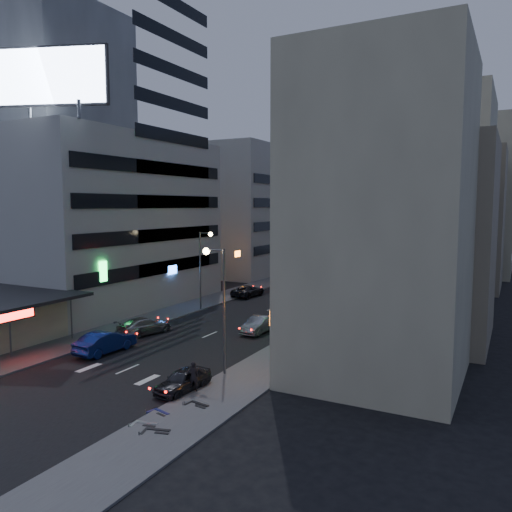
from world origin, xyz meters
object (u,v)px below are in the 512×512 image
Objects in this scene: person at (193,376)px; scooter_black_b at (210,396)px; parked_car_right_near at (183,380)px; scooter_blue at (170,404)px; scooter_silver_a at (158,413)px; scooter_silver_b at (209,395)px; parked_car_right_far at (350,292)px; road_car_blue at (105,342)px; road_car_silver at (144,326)px; parked_car_left at (248,291)px; scooter_black_a at (171,418)px; parked_car_right_mid at (259,325)px.

person reaches higher than scooter_black_b.
person reaches higher than parked_car_right_near.
scooter_black_b reaches higher than scooter_blue.
scooter_silver_a reaches higher than scooter_silver_b.
scooter_blue is at bearing -59.56° from parked_car_right_near.
parked_car_right_far reaches higher than parked_car_right_near.
person reaches higher than road_car_blue.
scooter_black_b is 1.09× the size of scooter_silver_b.
road_car_silver is 2.86× the size of scooter_silver_b.
parked_car_left is 2.81× the size of scooter_blue.
road_car_silver is 14.51m from person.
parked_car_right_far reaches higher than scooter_silver_b.
road_car_blue is 13.78m from scooter_silver_a.
parked_car_right_far reaches higher than scooter_black_a.
road_car_blue is 13.13m from scooter_silver_b.
scooter_silver_a is 1.05× the size of scooter_silver_b.
person is at bearing 66.89° from scooter_silver_b.
person is at bearing 8.72° from parked_car_right_near.
scooter_silver_b is at bearing -14.30° from scooter_black_a.
person reaches higher than scooter_blue.
parked_car_right_near is 32.87m from parked_car_right_far.
scooter_black_b is at bearing -70.21° from parked_car_right_mid.
scooter_black_a is 1.89m from scooter_blue.
parked_car_right_mid is at bearing 104.40° from parked_car_right_near.
scooter_black_a is at bearing -172.61° from scooter_black_b.
road_car_blue reaches higher than scooter_silver_a.
parked_car_left is 34.13m from scooter_blue.
parked_car_left is 30.89m from person.
scooter_silver_b is at bearing -19.71° from parked_car_right_near.
parked_car_right_far is at bearing -106.37° from road_car_blue.
scooter_silver_a is at bearing -83.25° from parked_car_right_far.
parked_car_right_near is 0.80× the size of parked_car_left.
scooter_blue is (3.73, -17.21, -0.05)m from parked_car_right_mid.
parked_car_right_near is 0.92× the size of parked_car_right_mid.
scooter_black_b is (4.99, -15.40, -0.00)m from parked_car_right_mid.
scooter_black_a is (2.66, -4.61, 0.05)m from parked_car_right_near.
scooter_black_a is (12.28, -8.23, -0.09)m from road_car_blue.
scooter_silver_a is (12.84, -32.86, -0.01)m from parked_car_left.
scooter_black_a is at bearing -73.41° from parked_car_right_mid.
scooter_silver_a is at bearing -158.54° from scooter_blue.
parked_car_left is at bearing 35.25° from scooter_silver_b.
parked_car_right_mid is 0.83× the size of parked_car_right_far.
scooter_blue is 2.23m from scooter_silver_b.
person is 4.47m from scooter_silver_a.
parked_car_right_mid is 0.86× the size of road_car_silver.
scooter_blue is at bearing 115.14° from parked_car_left.
road_car_blue is 0.99× the size of road_car_silver.
parked_car_left is 0.99× the size of road_car_silver.
scooter_silver_a is (3.89, -18.38, -0.02)m from parked_car_right_mid.
scooter_silver_a is (1.64, -37.18, -0.07)m from parked_car_right_far.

